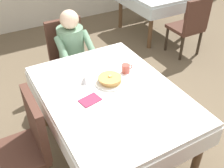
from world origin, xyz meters
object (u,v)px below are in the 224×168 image
Objects in this scene: dining_table_main at (111,100)px; knife_right_of_plate at (129,78)px; diner_person at (73,48)px; spoon_near_edge at (126,100)px; fork_left_of_plate at (92,90)px; chair_diner at (69,53)px; chair_left_side at (27,142)px; background_chair_empty at (191,24)px; breakfast_stack at (110,79)px; syrup_pitcher at (85,80)px; cup_coffee at (126,69)px; plate_breakfast at (110,82)px.

knife_right_of_plate reaches higher than dining_table_main.
spoon_near_edge is (0.00, -1.17, 0.07)m from diner_person.
dining_table_main is 0.29m from knife_right_of_plate.
diner_person is 6.22× the size of fork_left_of_plate.
chair_left_side is at bearing 54.80° from chair_diner.
spoon_near_edge is 0.16× the size of background_chair_empty.
knife_right_of_plate is at bearing -4.73° from breakfast_stack.
syrup_pitcher is at bearing 111.70° from spoon_near_edge.
breakfast_stack reaches higher than dining_table_main.
background_chair_empty is (1.73, 0.99, -0.21)m from knife_right_of_plate.
knife_right_of_plate is (-0.02, -0.09, -0.04)m from cup_coffee.
diner_person is 1.20× the size of background_chair_empty.
dining_table_main is at bearing 115.13° from knife_right_of_plate.
background_chair_empty is at bearing 27.82° from cup_coffee.
background_chair_empty is (1.92, 1.25, -0.21)m from spoon_near_edge.
diner_person is at bearing 90.31° from plate_breakfast.
plate_breakfast is (0.00, -1.04, 0.22)m from chair_diner.
chair_left_side and background_chair_empty have the same top height.
dining_table_main is 7.62× the size of knife_right_of_plate.
background_chair_empty is (1.92, -0.07, 0.00)m from chair_diner.
breakfast_stack is at bearing 64.83° from dining_table_main.
chair_left_side reaches higher than dining_table_main.
chair_diner is 8.23× the size of cup_coffee.
cup_coffee reaches higher than plate_breakfast.
breakfast_stack is at bearing 90.12° from chair_diner.
diner_person is 0.93m from knife_right_of_plate.
breakfast_stack is at bearing -28.11° from syrup_pitcher.
diner_person reaches higher than chair_left_side.
syrup_pitcher reaches higher than fork_left_of_plate.
chair_left_side is at bearing -158.23° from background_chair_empty.
plate_breakfast is 0.03m from breakfast_stack.
background_chair_empty reaches higher than syrup_pitcher.
chair_left_side is (-0.83, -1.17, 0.00)m from chair_diner.
background_chair_empty is (2.12, 0.87, -0.25)m from syrup_pitcher.
fork_left_of_plate is 0.38m from knife_right_of_plate.
breakfast_stack is at bearing 87.58° from knife_right_of_plate.
cup_coffee is 0.41m from fork_left_of_plate.
chair_diner is at bearing -35.20° from chair_left_side.
chair_diner reaches higher than cup_coffee.
chair_diner reaches higher than spoon_near_edge.
syrup_pitcher is 2.31m from background_chair_empty.
chair_left_side is 0.87m from breakfast_stack.
chair_diner is 1.34m from spoon_near_edge.
fork_left_of_plate is at bearing -167.06° from cup_coffee.
chair_left_side reaches higher than cup_coffee.
chair_left_side reaches higher than spoon_near_edge.
knife_right_of_plate is at bearing -84.12° from chair_left_side.
plate_breakfast is at bearing -161.15° from cup_coffee.
chair_diner is 11.62× the size of syrup_pitcher.
breakfast_stack reaches higher than plate_breakfast.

